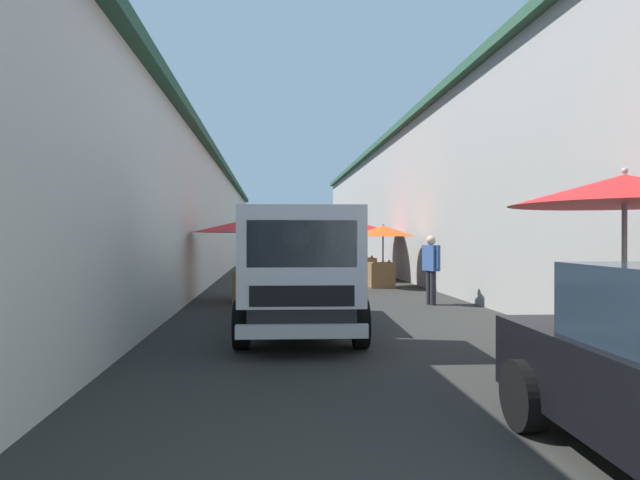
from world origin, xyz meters
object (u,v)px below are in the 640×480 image
object	(u,v)px
fruit_stall_near_left	(627,220)
delivery_truck	(301,275)
vendor_by_crates	(298,258)
vendor_in_shade	(431,265)
fruit_stall_near_right	(383,242)
fruit_stall_mid_lane	(245,236)
fruit_stall_far_left	(366,235)

from	to	relation	value
fruit_stall_near_left	delivery_truck	distance (m)	4.61
delivery_truck	vendor_by_crates	distance (m)	9.73
vendor_in_shade	fruit_stall_near_right	bearing A→B (deg)	3.18
fruit_stall_mid_lane	vendor_in_shade	bearing A→B (deg)	-103.84
fruit_stall_near_right	vendor_in_shade	distance (m)	4.45
fruit_stall_near_right	fruit_stall_near_left	world-z (taller)	fruit_stall_near_left
fruit_stall_near_right	fruit_stall_far_left	distance (m)	3.22
delivery_truck	vendor_in_shade	bearing A→B (deg)	-40.29
vendor_in_shade	delivery_truck	bearing A→B (deg)	139.71
fruit_stall_far_left	fruit_stall_mid_lane	size ratio (longest dim) A/B	1.04
fruit_stall_near_right	fruit_stall_far_left	bearing A→B (deg)	-0.78
vendor_by_crates	fruit_stall_near_left	bearing A→B (deg)	-167.00
fruit_stall_near_right	fruit_stall_near_left	size ratio (longest dim) A/B	0.88
fruit_stall_near_left	vendor_by_crates	xyz separation A→B (m)	(12.75, 2.94, -0.90)
fruit_stall_near_right	vendor_in_shade	size ratio (longest dim) A/B	1.28
fruit_stall_far_left	fruit_stall_mid_lane	world-z (taller)	fruit_stall_far_left
delivery_truck	fruit_stall_near_right	bearing A→B (deg)	-20.48
fruit_stall_near_right	delivery_truck	xyz separation A→B (m)	(-8.41, 3.14, -0.45)
fruit_stall_near_right	fruit_stall_mid_lane	bearing A→B (deg)	127.71
fruit_stall_mid_lane	fruit_stall_near_left	distance (m)	9.31
fruit_stall_near_right	delivery_truck	world-z (taller)	fruit_stall_near_right
vendor_by_crates	vendor_in_shade	world-z (taller)	vendor_in_shade
fruit_stall_near_right	fruit_stall_near_left	bearing A→B (deg)	-178.80
fruit_stall_near_right	fruit_stall_mid_lane	xyz separation A→B (m)	(-3.30, 4.27, 0.19)
vendor_by_crates	fruit_stall_far_left	bearing A→B (deg)	-55.29
fruit_stall_near_right	vendor_in_shade	bearing A→B (deg)	-176.82
fruit_stall_far_left	vendor_in_shade	xyz separation A→B (m)	(-7.63, -0.20, -0.75)
fruit_stall_near_right	vendor_in_shade	xyz separation A→B (m)	(-4.42, -0.25, -0.51)
vendor_by_crates	fruit_stall_near_right	bearing A→B (deg)	-115.76
fruit_stall_far_left	vendor_by_crates	bearing A→B (deg)	124.71
delivery_truck	vendor_by_crates	xyz separation A→B (m)	(9.72, -0.44, -0.11)
fruit_stall_near_right	fruit_stall_far_left	size ratio (longest dim) A/B	0.76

